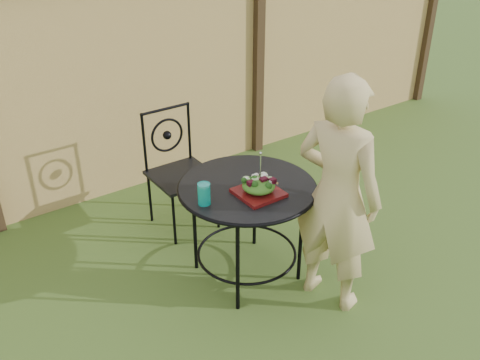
# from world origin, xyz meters

# --- Properties ---
(ground) EXTENTS (60.00, 60.00, 0.00)m
(ground) POSITION_xyz_m (0.00, 0.00, 0.00)
(ground) COLOR #2C4817
(ground) RESTS_ON ground
(fence) EXTENTS (8.00, 0.12, 1.90)m
(fence) POSITION_xyz_m (-0.00, 2.19, 0.95)
(fence) COLOR #DAB86C
(fence) RESTS_ON ground
(patio_table) EXTENTS (0.92, 0.92, 0.72)m
(patio_table) POSITION_xyz_m (0.01, 0.54, 0.59)
(patio_table) COLOR black
(patio_table) RESTS_ON ground
(patio_chair) EXTENTS (0.46, 0.46, 0.95)m
(patio_chair) POSITION_xyz_m (-0.03, 1.41, 0.50)
(patio_chair) COLOR black
(patio_chair) RESTS_ON ground
(diner) EXTENTS (0.52, 0.65, 1.56)m
(diner) POSITION_xyz_m (0.32, 0.04, 0.78)
(diner) COLOR tan
(diner) RESTS_ON ground
(salad_plate) EXTENTS (0.27, 0.27, 0.02)m
(salad_plate) POSITION_xyz_m (-0.00, 0.41, 0.74)
(salad_plate) COLOR #4B0C0A
(salad_plate) RESTS_ON patio_table
(salad) EXTENTS (0.21, 0.21, 0.08)m
(salad) POSITION_xyz_m (-0.00, 0.41, 0.79)
(salad) COLOR #235614
(salad) RESTS_ON salad_plate
(fork) EXTENTS (0.01, 0.01, 0.18)m
(fork) POSITION_xyz_m (0.01, 0.41, 0.92)
(fork) COLOR silver
(fork) RESTS_ON salad
(drinking_glass) EXTENTS (0.08, 0.08, 0.14)m
(drinking_glass) POSITION_xyz_m (-0.34, 0.51, 0.79)
(drinking_glass) COLOR #0EA698
(drinking_glass) RESTS_ON patio_table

